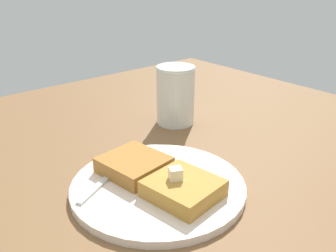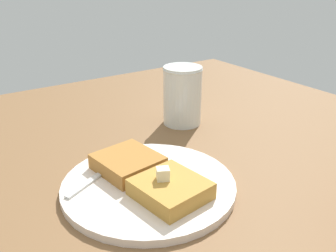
# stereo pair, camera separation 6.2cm
# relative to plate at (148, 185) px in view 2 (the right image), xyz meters

# --- Properties ---
(table_surface) EXTENTS (1.19, 1.19, 0.02)m
(table_surface) POSITION_rel_plate_xyz_m (-0.04, -0.00, -0.02)
(table_surface) COLOR brown
(table_surface) RESTS_ON ground
(plate) EXTENTS (0.24, 0.24, 0.01)m
(plate) POSITION_rel_plate_xyz_m (0.00, 0.00, 0.00)
(plate) COLOR silver
(plate) RESTS_ON table_surface
(toast_slice_left) EXTENTS (0.10, 0.09, 0.02)m
(toast_slice_left) POSITION_rel_plate_xyz_m (-0.05, -0.01, 0.02)
(toast_slice_left) COLOR #B48134
(toast_slice_left) RESTS_ON plate
(toast_slice_middle) EXTENTS (0.10, 0.09, 0.02)m
(toast_slice_middle) POSITION_rel_plate_xyz_m (0.05, 0.01, 0.02)
(toast_slice_middle) COLOR #A76E30
(toast_slice_middle) RESTS_ON plate
(butter_pat_primary) EXTENTS (0.02, 0.02, 0.02)m
(butter_pat_primary) POSITION_rel_plate_xyz_m (-0.04, 0.00, 0.04)
(butter_pat_primary) COLOR #F5EAC4
(butter_pat_primary) RESTS_ON toast_slice_left
(fork) EXTENTS (0.08, 0.15, 0.00)m
(fork) POSITION_rel_plate_xyz_m (0.06, 0.03, 0.01)
(fork) COLOR silver
(fork) RESTS_ON plate
(syrup_jar) EXTENTS (0.08, 0.08, 0.11)m
(syrup_jar) POSITION_rel_plate_xyz_m (0.17, -0.18, 0.05)
(syrup_jar) COLOR #361808
(syrup_jar) RESTS_ON table_surface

